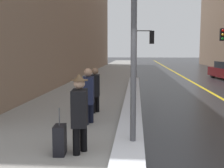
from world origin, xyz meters
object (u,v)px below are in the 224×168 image
at_px(pedestrian_trailing, 88,93).
at_px(pedestrian_nearside, 95,88).
at_px(pedestrian_with_shoulder_bag, 80,110).
at_px(rolling_suitcase, 60,140).
at_px(traffic_light_near, 146,43).

height_order(pedestrian_trailing, pedestrian_nearside, pedestrian_trailing).
height_order(pedestrian_with_shoulder_bag, pedestrian_trailing, pedestrian_with_shoulder_bag).
distance_m(pedestrian_trailing, rolling_suitcase, 2.44).
bearing_deg(rolling_suitcase, traffic_light_near, 166.72).
bearing_deg(rolling_suitcase, pedestrian_trailing, 171.08).
xyz_separation_m(traffic_light_near, pedestrian_nearside, (-2.00, -10.90, -1.74)).
relative_size(pedestrian_with_shoulder_bag, pedestrian_nearside, 1.08).
relative_size(traffic_light_near, pedestrian_with_shoulder_bag, 2.21).
bearing_deg(pedestrian_with_shoulder_bag, pedestrian_trailing, -179.53).
height_order(pedestrian_with_shoulder_bag, pedestrian_nearside, pedestrian_with_shoulder_bag).
distance_m(pedestrian_with_shoulder_bag, pedestrian_nearside, 3.68).
distance_m(traffic_light_near, pedestrian_nearside, 11.22).
xyz_separation_m(traffic_light_near, pedestrian_trailing, (-1.98, -12.34, -1.70)).
bearing_deg(pedestrian_nearside, rolling_suitcase, -7.20).
bearing_deg(pedestrian_trailing, rolling_suitcase, -8.92).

